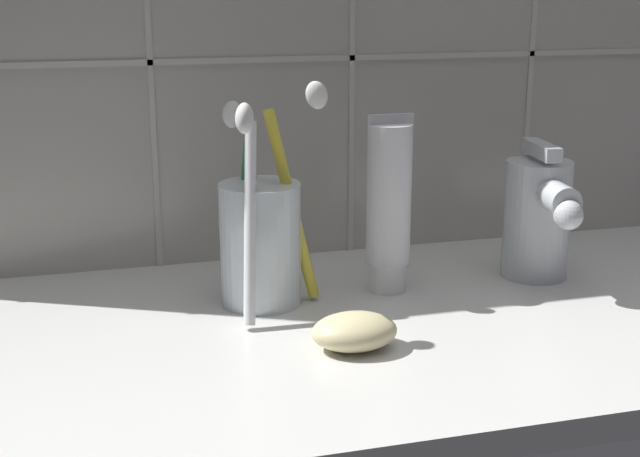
# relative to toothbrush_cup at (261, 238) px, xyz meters

# --- Properties ---
(sink_counter) EXTENTS (0.73, 0.37, 0.02)m
(sink_counter) POSITION_rel_toothbrush_cup_xyz_m (0.10, -0.06, -0.07)
(sink_counter) COLOR silver
(sink_counter) RESTS_ON ground
(toothbrush_cup) EXTENTS (0.09, 0.11, 0.18)m
(toothbrush_cup) POSITION_rel_toothbrush_cup_xyz_m (0.00, 0.00, 0.00)
(toothbrush_cup) COLOR silver
(toothbrush_cup) RESTS_ON sink_counter
(toothpaste_tube) EXTENTS (0.04, 0.04, 0.15)m
(toothpaste_tube) POSITION_rel_toothbrush_cup_xyz_m (0.11, 0.00, 0.02)
(toothpaste_tube) COLOR white
(toothpaste_tube) RESTS_ON sink_counter
(sink_faucet) EXTENTS (0.06, 0.10, 0.12)m
(sink_faucet) POSITION_rel_toothbrush_cup_xyz_m (0.25, -0.00, 0.00)
(sink_faucet) COLOR silver
(sink_faucet) RESTS_ON sink_counter
(soap_bar) EXTENTS (0.06, 0.05, 0.03)m
(soap_bar) POSITION_rel_toothbrush_cup_xyz_m (0.04, -0.11, -0.04)
(soap_bar) COLOR beige
(soap_bar) RESTS_ON sink_counter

